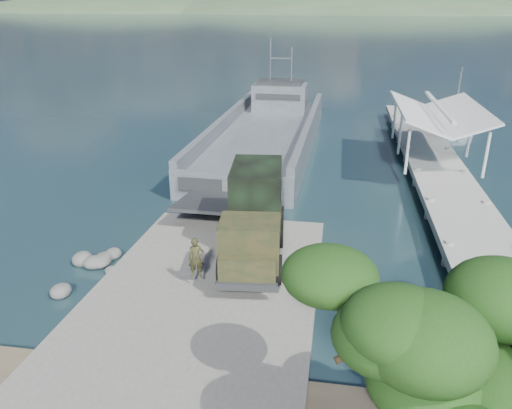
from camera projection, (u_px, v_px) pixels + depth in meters
name	position (u px, v px, depth m)	size (l,w,h in m)	color
ground	(211.00, 287.00, 23.58)	(1400.00, 1400.00, 0.00)	#1A373F
boat_ramp	(205.00, 294.00, 22.57)	(10.00, 18.00, 0.50)	slate
shoreline_rocks	(93.00, 271.00, 24.96)	(3.20, 5.60, 0.90)	#5C5C59
distant_headlands	(386.00, 13.00, 527.33)	(1000.00, 240.00, 48.00)	#395434
pier	(435.00, 155.00, 38.16)	(6.40, 44.00, 6.10)	#9C9D93
landing_craft	(265.00, 140.00, 45.38)	(8.96, 33.08, 9.77)	#495156
military_truck	(254.00, 214.00, 25.19)	(3.63, 9.11, 4.12)	black
soldier	(196.00, 266.00, 22.50)	(0.70, 0.46, 1.93)	#212F1A
sailboat_near	(453.00, 128.00, 51.44)	(3.01, 5.29, 6.20)	white
sailboat_far	(453.00, 127.00, 51.79)	(3.26, 5.65, 6.62)	white
overhang_tree	(450.00, 342.00, 11.39)	(7.34, 6.76, 6.66)	black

